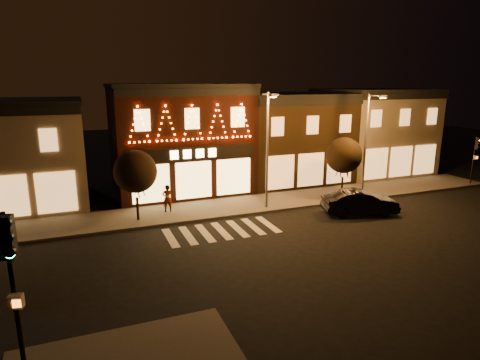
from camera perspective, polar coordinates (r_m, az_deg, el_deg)
ground at (r=20.44m, az=1.11°, el=-10.82°), size 120.00×120.00×0.00m
sidewalk_far at (r=28.07m, az=-1.40°, el=-3.75°), size 44.00×4.00×0.15m
building_pulp at (r=32.24m, az=-8.49°, el=5.84°), size 10.20×8.34×8.30m
building_right_a at (r=35.65m, az=6.64°, el=5.98°), size 9.20×8.28×7.50m
building_right_b at (r=40.63m, az=18.00°, el=6.56°), size 9.20×8.28×7.80m
traffic_signal_near at (r=12.39m, az=-29.39°, el=-10.71°), size 0.42×0.53×5.07m
traffic_signal_far at (r=38.72m, az=30.16°, el=3.58°), size 0.31×0.44×3.89m
streetlamp_mid at (r=26.56m, az=3.95°, el=5.32°), size 0.72×1.74×7.64m
streetlamp_right at (r=30.56m, az=17.46°, el=5.63°), size 0.48×1.71×7.46m
tree_left at (r=25.24m, az=-14.43°, el=1.14°), size 2.59×2.59×4.34m
tree_right at (r=30.63m, az=14.33°, el=3.36°), size 2.62×2.62×4.39m
dark_sedan at (r=27.68m, az=16.44°, el=-3.01°), size 5.12×2.90×1.60m
pedestrian at (r=26.95m, az=-10.13°, el=-2.53°), size 0.69×0.49×1.81m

